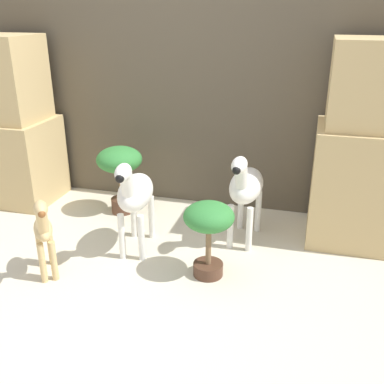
# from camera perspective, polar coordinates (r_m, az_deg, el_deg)

# --- Properties ---
(ground_plane) EXTENTS (14.00, 14.00, 0.00)m
(ground_plane) POSITION_cam_1_polar(r_m,az_deg,el_deg) (2.60, -9.59, -12.44)
(ground_plane) COLOR beige
(wall_back) EXTENTS (6.40, 0.08, 2.20)m
(wall_back) POSITION_cam_1_polar(r_m,az_deg,el_deg) (3.43, -1.06, 16.37)
(wall_back) COLOR brown
(wall_back) RESTS_ON ground_plane
(rock_pillar_left) EXTENTS (0.60, 0.53, 1.28)m
(rock_pillar_left) POSITION_cam_1_polar(r_m,az_deg,el_deg) (3.79, -21.91, 7.53)
(rock_pillar_left) COLOR tan
(rock_pillar_left) RESTS_ON ground_plane
(rock_pillar_right) EXTENTS (0.60, 0.53, 1.30)m
(rock_pillar_right) POSITION_cam_1_polar(r_m,az_deg,el_deg) (3.06, 20.97, 4.60)
(rock_pillar_right) COLOR tan
(rock_pillar_right) RESTS_ON ground_plane
(zebra_right) EXTENTS (0.23, 0.55, 0.66)m
(zebra_right) POSITION_cam_1_polar(r_m,az_deg,el_deg) (2.92, 6.81, 0.67)
(zebra_right) COLOR white
(zebra_right) RESTS_ON ground_plane
(zebra_left) EXTENTS (0.26, 0.55, 0.66)m
(zebra_left) POSITION_cam_1_polar(r_m,az_deg,el_deg) (2.81, -7.32, -0.22)
(zebra_left) COLOR white
(zebra_left) RESTS_ON ground_plane
(giraffe_figurine) EXTENTS (0.29, 0.35, 0.53)m
(giraffe_figurine) POSITION_cam_1_polar(r_m,az_deg,el_deg) (2.68, -18.34, -4.74)
(giraffe_figurine) COLOR tan
(giraffe_figurine) RESTS_ON ground_plane
(potted_palm_front) EXTENTS (0.34, 0.34, 0.52)m
(potted_palm_front) POSITION_cam_1_polar(r_m,az_deg,el_deg) (3.37, -9.18, 3.34)
(potted_palm_front) COLOR #513323
(potted_palm_front) RESTS_ON ground_plane
(potted_palm_back) EXTENTS (0.29, 0.29, 0.46)m
(potted_palm_back) POSITION_cam_1_polar(r_m,az_deg,el_deg) (2.55, 2.14, -4.21)
(potted_palm_back) COLOR #513323
(potted_palm_back) RESTS_ON ground_plane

